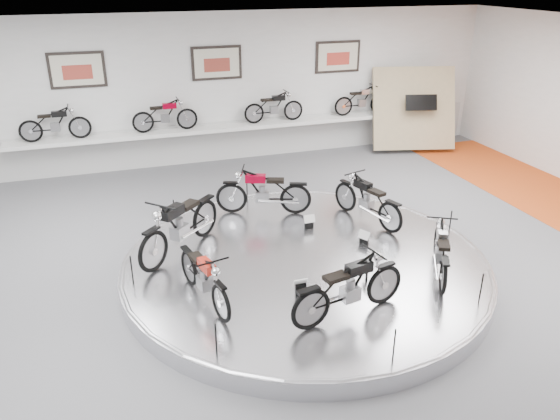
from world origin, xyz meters
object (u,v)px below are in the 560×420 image
object	(u,v)px
bike_b	(263,191)
bike_f	(441,250)
bike_e	(349,287)
bike_a	(367,199)
display_platform	(305,265)
bike_d	(204,276)
bike_c	(180,224)
shelf	(222,128)

from	to	relation	value
bike_b	bike_f	world-z (taller)	bike_b
bike_e	bike_f	xyz separation A→B (m)	(1.95, 0.61, -0.05)
bike_a	bike_f	xyz separation A→B (m)	(0.19, -2.27, -0.03)
display_platform	bike_e	size ratio (longest dim) A/B	3.88
bike_b	bike_f	size ratio (longest dim) A/B	1.13
bike_b	bike_a	bearing A→B (deg)	171.61
bike_d	bike_e	bearing A→B (deg)	48.81
bike_b	bike_c	xyz separation A→B (m)	(-1.90, -1.18, 0.06)
shelf	bike_e	distance (m)	8.22
bike_a	bike_c	xyz separation A→B (m)	(-3.75, -0.14, 0.08)
bike_c	bike_f	bearing A→B (deg)	107.86
shelf	bike_b	size ratio (longest dim) A/B	6.57
display_platform	bike_c	size ratio (longest dim) A/B	3.41
bike_e	bike_d	bearing A→B (deg)	140.07
bike_a	bike_c	world-z (taller)	bike_c
bike_d	bike_e	world-z (taller)	bike_e
bike_c	display_platform	bearing A→B (deg)	111.76
bike_b	bike_f	distance (m)	3.89
bike_d	bike_f	size ratio (longest dim) A/B	1.00
bike_a	bike_f	world-z (taller)	bike_a
bike_d	bike_f	xyz separation A→B (m)	(3.86, -0.43, -0.00)
bike_f	bike_b	bearing A→B (deg)	60.68
bike_c	bike_e	world-z (taller)	bike_c
shelf	bike_e	size ratio (longest dim) A/B	6.67
bike_c	bike_d	bearing A→B (deg)	48.92
bike_d	bike_b	bearing A→B (deg)	135.13
bike_c	bike_d	distance (m)	1.70
bike_b	bike_d	distance (m)	3.40
display_platform	bike_b	xyz separation A→B (m)	(-0.13, 2.10, 0.64)
display_platform	bike_e	distance (m)	1.93
bike_d	bike_f	world-z (taller)	bike_d
shelf	bike_b	bearing A→B (deg)	-91.67
display_platform	bike_c	distance (m)	2.33
bike_d	bike_c	bearing A→B (deg)	170.12
display_platform	bike_c	xyz separation A→B (m)	(-2.02, 0.92, 0.70)
shelf	bike_e	xyz separation A→B (m)	(-0.03, -8.22, -0.21)
bike_f	display_platform	bearing A→B (deg)	86.75
display_platform	bike_b	distance (m)	2.20
bike_a	bike_b	size ratio (longest dim) A/B	0.96
bike_e	display_platform	bearing A→B (deg)	77.75
bike_a	bike_f	size ratio (longest dim) A/B	1.08
display_platform	bike_a	world-z (taller)	bike_a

